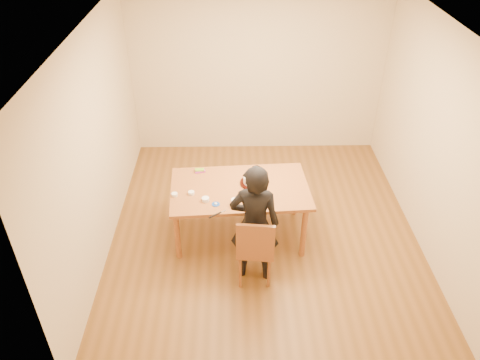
{
  "coord_description": "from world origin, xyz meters",
  "views": [
    {
      "loc": [
        -0.41,
        -4.77,
        4.13
      ],
      "look_at": [
        -0.32,
        -0.09,
        0.9
      ],
      "focal_mm": 35.0,
      "sensor_mm": 36.0,
      "label": 1
    }
  ],
  "objects_px": {
    "cake_plate": "(253,183)",
    "cake": "(253,179)",
    "dining_chair": "(254,248)",
    "dining_table": "(240,189)",
    "person": "(255,224)"
  },
  "relations": [
    {
      "from": "cake",
      "to": "person",
      "type": "distance_m",
      "value": 0.81
    },
    {
      "from": "dining_chair",
      "to": "dining_table",
      "type": "bearing_deg",
      "value": 107.37
    },
    {
      "from": "cake_plate",
      "to": "dining_table",
      "type": "bearing_deg",
      "value": -153.39
    },
    {
      "from": "dining_table",
      "to": "dining_chair",
      "type": "relative_size",
      "value": 4.46
    },
    {
      "from": "cake",
      "to": "cake_plate",
      "type": "bearing_deg",
      "value": 0.0
    },
    {
      "from": "cake_plate",
      "to": "cake",
      "type": "xyz_separation_m",
      "value": [
        0.0,
        0.0,
        0.05
      ]
    },
    {
      "from": "dining_chair",
      "to": "cake_plate",
      "type": "bearing_deg",
      "value": 95.44
    },
    {
      "from": "cake_plate",
      "to": "dining_chair",
      "type": "bearing_deg",
      "value": -90.97
    },
    {
      "from": "cake_plate",
      "to": "cake",
      "type": "relative_size",
      "value": 1.33
    },
    {
      "from": "cake",
      "to": "dining_chair",
      "type": "bearing_deg",
      "value": -90.97
    },
    {
      "from": "person",
      "to": "cake_plate",
      "type": "bearing_deg",
      "value": -84.37
    },
    {
      "from": "cake_plate",
      "to": "cake",
      "type": "height_order",
      "value": "cake"
    },
    {
      "from": "dining_table",
      "to": "cake_plate",
      "type": "xyz_separation_m",
      "value": [
        0.16,
        0.08,
        0.03
      ]
    },
    {
      "from": "dining_chair",
      "to": "person",
      "type": "relative_size",
      "value": 0.25
    },
    {
      "from": "dining_chair",
      "to": "cake_plate",
      "type": "distance_m",
      "value": 0.91
    }
  ]
}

